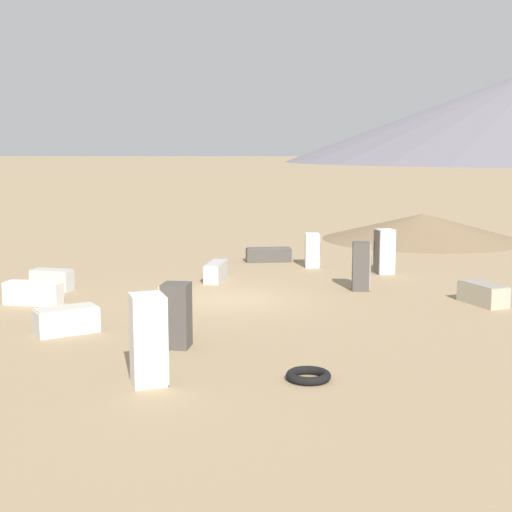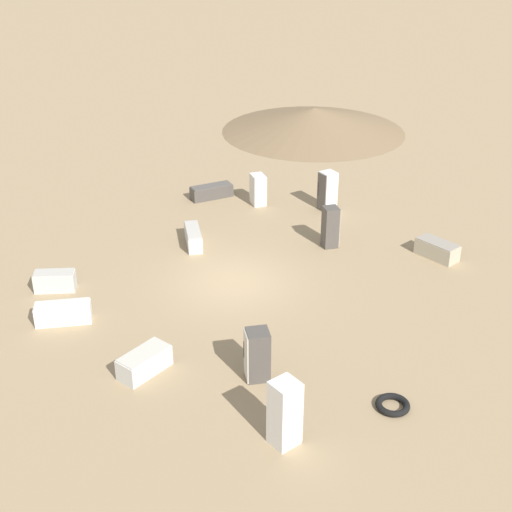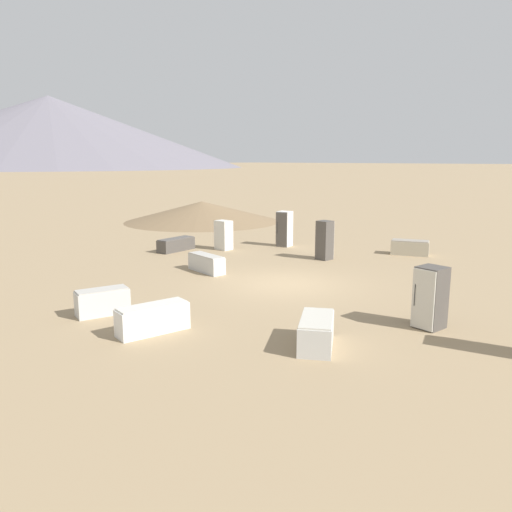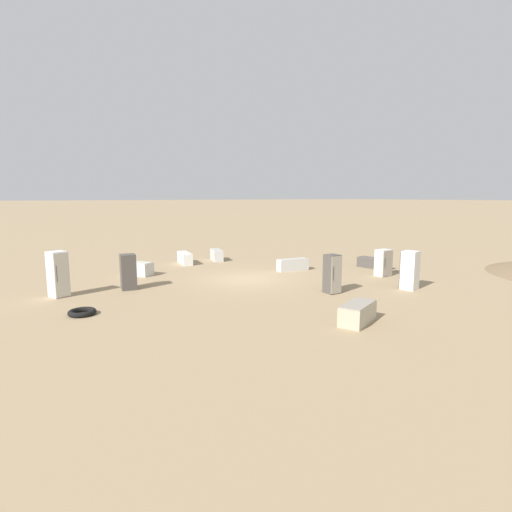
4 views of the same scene
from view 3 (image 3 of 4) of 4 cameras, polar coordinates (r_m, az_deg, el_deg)
ground_plane at (r=17.43m, az=3.37°, el=-3.20°), size 1000.00×1000.00×0.00m
mountain_ridge_0 at (r=294.06m, az=-22.45°, el=12.98°), size 203.33×203.33×37.32m
dirt_mound at (r=35.10m, az=-6.20°, el=5.08°), size 10.74×10.74×1.39m
discarded_fridge_0 at (r=19.28m, az=-5.69°, el=-0.83°), size 1.86×0.76×0.67m
discarded_fridge_1 at (r=23.71m, az=17.18°, el=0.94°), size 1.80×1.35×0.67m
discarded_fridge_2 at (r=23.92m, az=-9.12°, el=1.31°), size 0.93×2.01×0.61m
discarded_fridge_3 at (r=11.71m, az=6.92°, el=-8.63°), size 1.52×1.76×0.70m
discarded_fridge_5 at (r=24.86m, az=3.26°, el=3.12°), size 0.77×0.81×1.75m
discarded_fridge_6 at (r=12.79m, az=-11.70°, el=-7.03°), size 0.81×1.87×0.73m
discarded_fridge_7 at (r=21.72m, az=7.87°, el=1.81°), size 0.59×0.62×1.68m
discarded_fridge_8 at (r=13.52m, az=19.30°, el=-4.50°), size 0.72×0.75×1.60m
discarded_fridge_9 at (r=14.59m, az=-17.13°, el=-5.02°), size 0.88×1.52×0.73m
discarded_fridge_10 at (r=23.97m, az=-3.71°, el=2.41°), size 0.77×0.64×1.40m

